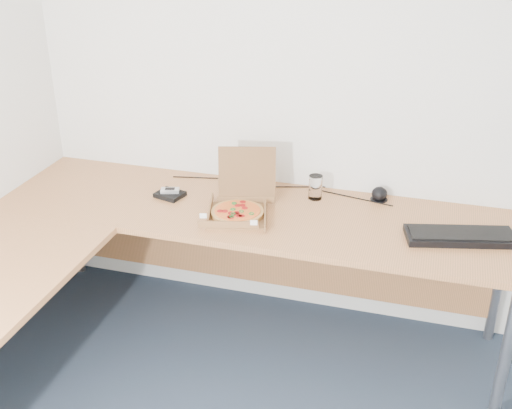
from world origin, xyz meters
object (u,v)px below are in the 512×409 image
(keyboard, at_px, (460,236))
(wallet, at_px, (170,195))
(drinking_glass, at_px, (315,187))
(desk, at_px, (155,248))
(pizza_box, at_px, (238,208))

(keyboard, bearing_deg, wallet, 164.18)
(drinking_glass, relative_size, wallet, 0.93)
(keyboard, bearing_deg, desk, -176.50)
(desk, xyz_separation_m, pizza_box, (0.27, 0.36, 0.06))
(desk, relative_size, keyboard, 5.28)
(keyboard, bearing_deg, drinking_glass, 147.60)
(desk, height_order, wallet, wallet)
(desk, relative_size, pizza_box, 7.71)
(pizza_box, distance_m, wallet, 0.40)
(desk, xyz_separation_m, keyboard, (1.28, 0.40, 0.04))
(pizza_box, bearing_deg, keyboard, -12.71)
(pizza_box, xyz_separation_m, keyboard, (1.01, 0.04, -0.02))
(keyboard, relative_size, wallet, 3.60)
(drinking_glass, distance_m, wallet, 0.73)
(pizza_box, relative_size, drinking_glass, 2.66)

